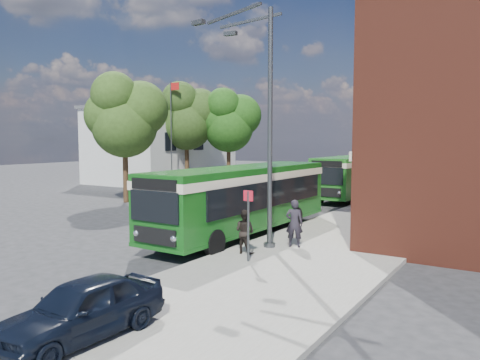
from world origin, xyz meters
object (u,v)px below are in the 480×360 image
Objects in this scene: street_lamp at (262,124)px; bus_rear at (354,173)px; parked_car at (82,309)px; bus_front at (243,194)px.

bus_rear is (-2.05, 16.74, -2.96)m from street_lamp.
bus_rear is 2.75× the size of parked_car.
parked_car is (3.11, -25.95, -1.06)m from bus_rear.
parked_car is (3.04, -11.10, -1.06)m from bus_front.
bus_rear is 26.16m from parked_car.
street_lamp is 17.12m from bus_rear.
street_lamp is 0.90× the size of bus_rear.
bus_rear reaches higher than parked_car.
street_lamp reaches higher than parked_car.
street_lamp is at bearing 99.10° from parked_car.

